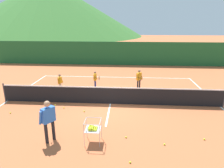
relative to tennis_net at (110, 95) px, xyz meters
name	(u,v)px	position (x,y,z in m)	size (l,w,h in m)	color
ground_plane	(110,104)	(0.00, 0.00, -0.50)	(120.00, 120.00, 0.00)	#BC6038
line_baseline_far	(116,77)	(0.00, 5.56, -0.50)	(11.84, 0.08, 0.01)	white
line_sideline_west	(8,101)	(-5.92, 0.00, -0.50)	(0.08, 11.37, 0.01)	white
line_sideline_east	(221,107)	(5.92, 0.00, -0.50)	(0.08, 11.37, 0.01)	white
line_service_center	(110,104)	(0.00, 0.00, -0.50)	(0.08, 5.09, 0.01)	white
tennis_net	(110,95)	(0.00, 0.00, 0.00)	(12.14, 0.08, 1.05)	#333338
instructor	(48,117)	(-1.98, -3.75, 0.49)	(0.56, 0.81, 1.64)	black
student_0	(60,81)	(-3.35, 1.71, 0.22)	(0.21, 0.47, 1.20)	silver
student_1	(95,78)	(-1.22, 2.63, 0.22)	(0.40, 0.58, 1.19)	navy
student_2	(139,78)	(1.70, 2.64, 0.31)	(0.45, 0.72, 1.34)	black
ball_cart	(92,128)	(-0.36, -3.74, 0.09)	(0.58, 0.58, 0.90)	#B7B7BC
tennis_ball_0	(84,111)	(-1.23, -1.14, -0.47)	(0.07, 0.07, 0.07)	yellow
tennis_ball_1	(64,108)	(-2.38, -0.77, -0.47)	(0.07, 0.07, 0.07)	yellow
tennis_ball_3	(10,113)	(-4.84, -1.58, -0.47)	(0.07, 0.07, 0.07)	yellow
tennis_ball_4	(126,137)	(0.88, -3.35, -0.47)	(0.07, 0.07, 0.07)	yellow
tennis_ball_5	(164,144)	(2.30, -3.73, -0.47)	(0.07, 0.07, 0.07)	yellow
tennis_ball_6	(204,139)	(3.88, -3.28, -0.47)	(0.07, 0.07, 0.07)	yellow
tennis_ball_7	(130,162)	(1.02, -4.81, -0.47)	(0.07, 0.07, 0.07)	yellow
tennis_ball_8	(55,105)	(-2.96, -0.49, -0.47)	(0.07, 0.07, 0.07)	yellow
windscreen_fence	(118,53)	(0.00, 10.44, 0.70)	(26.04, 0.08, 2.40)	#1E5B2D
hill_0	(48,8)	(-23.99, 55.49, 8.00)	(59.19, 59.19, 17.00)	#38702D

